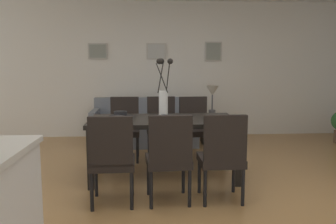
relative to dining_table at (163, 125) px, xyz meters
name	(u,v)px	position (x,y,z in m)	size (l,w,h in m)	color
ground_plane	(179,194)	(0.14, -0.62, -0.66)	(9.00, 9.00, 0.00)	#A87A47
back_wall_panel	(163,70)	(0.14, 2.63, 0.64)	(9.00, 0.10, 2.60)	silver
dining_table	(163,125)	(0.00, 0.00, 0.00)	(1.80, 0.93, 0.74)	black
dining_chair_near_left	(112,156)	(-0.55, -0.89, -0.15)	(0.45, 0.45, 0.92)	black
dining_chair_near_right	(125,125)	(-0.53, 0.88, -0.15)	(0.44, 0.44, 0.92)	black
dining_chair_far_left	(169,154)	(0.01, -0.87, -0.15)	(0.46, 0.46, 0.92)	black
dining_chair_far_right	(162,124)	(0.02, 0.90, -0.15)	(0.46, 0.46, 0.92)	black
dining_chair_mid_left	(222,153)	(0.55, -0.86, -0.15)	(0.44, 0.44, 0.92)	black
dining_chair_mid_right	(194,125)	(0.51, 0.85, -0.15)	(0.47, 0.47, 0.92)	black
centerpiece_vase	(163,96)	(0.00, 0.00, 0.36)	(0.21, 0.23, 0.73)	white
placemat_near_left	(118,121)	(-0.54, -0.21, 0.08)	(0.32, 0.32, 0.01)	black
bowl_near_left	(118,118)	(-0.54, -0.21, 0.12)	(0.17, 0.17, 0.07)	black
placemat_near_right	(120,116)	(-0.54, 0.21, 0.08)	(0.32, 0.32, 0.01)	black
bowl_near_right	(120,113)	(-0.54, 0.21, 0.12)	(0.17, 0.17, 0.07)	black
placemat_far_left	(164,121)	(0.00, -0.21, 0.08)	(0.32, 0.32, 0.01)	black
bowl_far_left	(164,118)	(0.00, -0.21, 0.12)	(0.17, 0.17, 0.07)	black
sofa	(145,128)	(-0.23, 1.89, -0.38)	(1.83, 0.84, 0.80)	slate
side_table	(212,129)	(0.97, 1.86, -0.40)	(0.36, 0.36, 0.52)	#33261E
table_lamp	(212,93)	(0.97, 1.86, 0.23)	(0.22, 0.22, 0.51)	#4C4C51
framed_picture_left	(98,51)	(-1.11, 2.56, 0.99)	(0.36, 0.03, 0.30)	#B2ADA3
framed_picture_center	(156,51)	(0.00, 2.56, 0.99)	(0.37, 0.03, 0.31)	#B2ADA3
framed_picture_right	(213,52)	(1.11, 2.56, 0.99)	(0.33, 0.03, 0.37)	#B2ADA3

